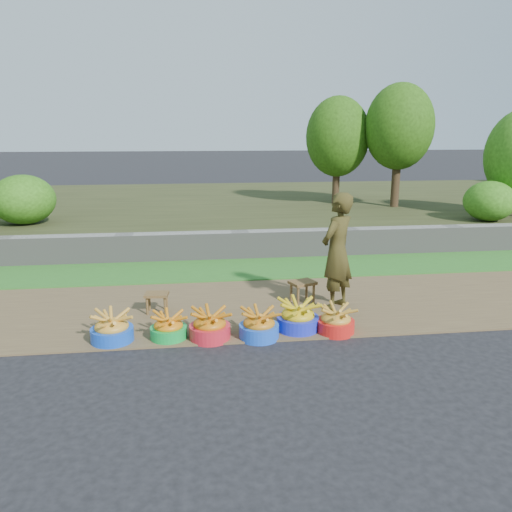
{
  "coord_description": "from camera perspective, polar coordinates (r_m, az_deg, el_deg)",
  "views": [
    {
      "loc": [
        -0.91,
        -5.49,
        2.47
      ],
      "look_at": [
        -0.04,
        1.3,
        0.75
      ],
      "focal_mm": 35.0,
      "sensor_mm": 36.0,
      "label": 1
    }
  ],
  "objects": [
    {
      "name": "vendor_woman",
      "position": [
        7.02,
        9.24,
        0.52
      ],
      "size": [
        0.71,
        0.7,
        1.65
      ],
      "primitive_type": "imported",
      "rotation": [
        0.0,
        0.0,
        3.91
      ],
      "color": "black",
      "rests_on": "dirt_shoulder"
    },
    {
      "name": "vegetation",
      "position": [
        12.86,
        -4.48,
        12.92
      ],
      "size": [
        32.19,
        7.91,
        3.64
      ],
      "color": "#362617",
      "rests_on": "earth_bank"
    },
    {
      "name": "stool_left",
      "position": [
        7.04,
        -11.28,
        -4.62
      ],
      "size": [
        0.34,
        0.27,
        0.28
      ],
      "rotation": [
        0.0,
        0.0,
        -0.1
      ],
      "color": "brown",
      "rests_on": "dirt_shoulder"
    },
    {
      "name": "dirt_shoulder",
      "position": [
        7.23,
        0.34,
        -5.78
      ],
      "size": [
        80.0,
        2.5,
        0.02
      ],
      "primitive_type": "cube",
      "color": "brown",
      "rests_on": "ground"
    },
    {
      "name": "basin_b",
      "position": [
        6.21,
        -9.97,
        -8.07
      ],
      "size": [
        0.45,
        0.45,
        0.33
      ],
      "color": "green",
      "rests_on": "ground"
    },
    {
      "name": "basin_d",
      "position": [
        6.14,
        0.35,
        -7.95
      ],
      "size": [
        0.49,
        0.49,
        0.37
      ],
      "color": "blue",
      "rests_on": "ground"
    },
    {
      "name": "basin_c",
      "position": [
        6.14,
        -5.31,
        -7.98
      ],
      "size": [
        0.5,
        0.5,
        0.37
      ],
      "color": "red",
      "rests_on": "ground"
    },
    {
      "name": "ground_plane",
      "position": [
        6.09,
        1.93,
        -9.84
      ],
      "size": [
        120.0,
        120.0,
        0.0
      ],
      "primitive_type": "plane",
      "color": "black",
      "rests_on": "ground"
    },
    {
      "name": "basin_a",
      "position": [
        6.27,
        -16.15,
        -8.01
      ],
      "size": [
        0.51,
        0.51,
        0.38
      ],
      "color": "blue",
      "rests_on": "ground"
    },
    {
      "name": "basin_f",
      "position": [
        6.37,
        9.1,
        -7.35
      ],
      "size": [
        0.47,
        0.47,
        0.35
      ],
      "color": "red",
      "rests_on": "ground"
    },
    {
      "name": "basin_e",
      "position": [
        6.38,
        4.79,
        -7.01
      ],
      "size": [
        0.53,
        0.53,
        0.4
      ],
      "color": "#1D2BCF",
      "rests_on": "ground"
    },
    {
      "name": "grass_verge",
      "position": [
        9.12,
        -1.33,
        -1.48
      ],
      "size": [
        80.0,
        1.5,
        0.04
      ],
      "primitive_type": "cube",
      "color": "#2D7124",
      "rests_on": "ground"
    },
    {
      "name": "retaining_wall",
      "position": [
        9.88,
        -1.85,
        1.26
      ],
      "size": [
        80.0,
        0.35,
        0.55
      ],
      "primitive_type": "cube",
      "color": "gray",
      "rests_on": "ground"
    },
    {
      "name": "stool_right",
      "position": [
        7.35,
        5.34,
        -3.38
      ],
      "size": [
        0.43,
        0.38,
        0.31
      ],
      "rotation": [
        0.0,
        0.0,
        0.36
      ],
      "color": "brown",
      "rests_on": "dirt_shoulder"
    },
    {
      "name": "earth_bank",
      "position": [
        14.69,
        -3.7,
        5.38
      ],
      "size": [
        80.0,
        10.0,
        0.5
      ],
      "primitive_type": "cube",
      "color": "#34391B",
      "rests_on": "ground"
    }
  ]
}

